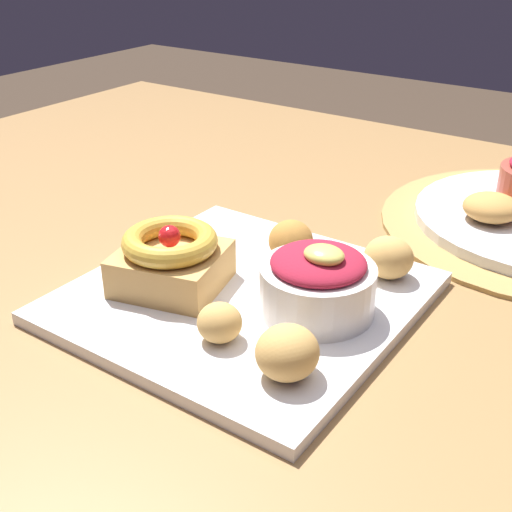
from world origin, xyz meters
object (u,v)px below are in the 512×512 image
fritter_back (287,352)px  cake_slice (171,259)px  berry_ramekin (318,282)px  fritter_middle (220,323)px  fritter_front (291,240)px  back_pastry (491,207)px  fritter_extra (389,257)px  front_plate (244,297)px

fritter_back → cake_slice: bearing=161.6°
cake_slice → berry_ramekin: (0.13, 0.04, 0.00)m
cake_slice → fritter_middle: cake_slice is taller
fritter_front → back_pastry: size_ratio=0.73×
cake_slice → fritter_extra: 0.20m
berry_ramekin → fritter_back: bearing=-73.4°
front_plate → berry_ramekin: 0.08m
berry_ramekin → fritter_extra: berry_ramekin is taller
fritter_extra → fritter_front: bearing=-166.9°
fritter_front → back_pastry: 0.24m
front_plate → back_pastry: bearing=63.6°
berry_ramekin → back_pastry: berry_ramekin is taller
fritter_middle → back_pastry: back_pastry is taller
cake_slice → fritter_extra: bearing=39.7°
front_plate → fritter_front: (0.00, 0.08, 0.03)m
berry_ramekin → fritter_middle: (-0.04, -0.08, -0.01)m
fritter_back → fritter_extra: bearing=90.9°
fritter_extra → back_pastry: bearing=76.5°
back_pastry → fritter_extra: bearing=-103.5°
cake_slice → fritter_middle: 0.10m
fritter_front → fritter_back: (0.10, -0.16, 0.00)m
cake_slice → back_pastry: bearing=57.0°
cake_slice → fritter_front: bearing=60.3°
berry_ramekin → back_pastry: size_ratio=1.62×
cake_slice → back_pastry: cake_slice is taller
berry_ramekin → fritter_back: 0.09m
cake_slice → berry_ramekin: 0.14m
berry_ramekin → fritter_front: (-0.07, 0.07, -0.01)m
fritter_middle → fritter_back: bearing=-6.8°
berry_ramekin → fritter_front: size_ratio=2.22×
front_plate → fritter_extra: bearing=46.8°
back_pastry → fritter_back: bearing=-96.3°
front_plate → fritter_back: size_ratio=5.88×
front_plate → fritter_extra: 0.14m
berry_ramekin → fritter_extra: size_ratio=2.10×
fritter_front → back_pastry: (0.14, 0.20, -0.00)m
berry_ramekin → fritter_middle: 0.09m
fritter_middle → back_pastry: bearing=72.7°
back_pastry → fritter_middle: bearing=-107.3°
fritter_back → fritter_middle: bearing=173.2°
front_plate → fritter_extra: fritter_extra is taller
front_plate → fritter_middle: size_ratio=7.86×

